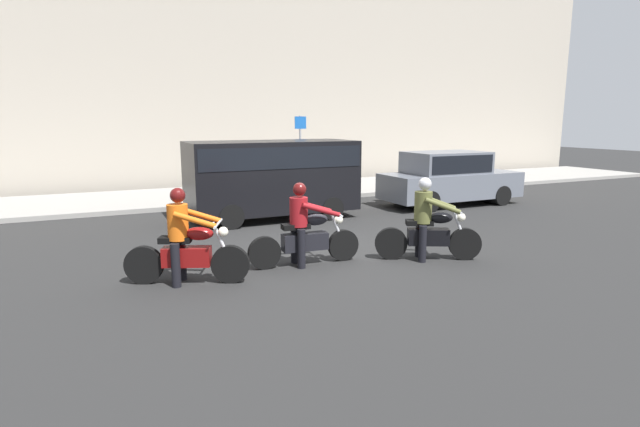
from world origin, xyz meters
TOP-DOWN VIEW (x-y plane):
  - ground_plane at (0.00, 0.00)m, footprint 80.00×80.00m
  - sidewalk_slab at (0.00, 8.00)m, footprint 40.00×4.40m
  - building_facade at (0.00, 11.40)m, footprint 40.00×1.40m
  - motorcycle_with_rider_olive at (1.34, -1.78)m, footprint 1.91×1.09m
  - motorcycle_with_rider_orange_stripe at (-3.23, -1.27)m, footprint 1.97×1.01m
  - motorcycle_with_rider_crimson at (-1.00, -1.10)m, footprint 2.20×0.70m
  - parked_van_black at (-0.01, 3.45)m, footprint 4.56×1.96m
  - parked_sedan_slate_gray at (5.91, 3.21)m, footprint 4.59×1.82m
  - street_sign_post at (2.52, 7.46)m, footprint 0.44×0.08m
  - pedestrian_bystander at (0.11, 8.53)m, footprint 0.34×0.34m

SIDE VIEW (x-z plane):
  - ground_plane at x=0.00m, z-range 0.00..0.00m
  - sidewalk_slab at x=0.00m, z-range 0.00..0.14m
  - motorcycle_with_rider_crimson at x=-1.00m, z-range -0.14..1.43m
  - motorcycle_with_rider_olive at x=1.34m, z-range -0.15..1.48m
  - motorcycle_with_rider_orange_stripe at x=-3.23m, z-range -0.15..1.47m
  - parked_sedan_slate_gray at x=5.91m, z-range 0.02..1.74m
  - pedestrian_bystander at x=0.11m, z-range 0.29..2.05m
  - parked_van_black at x=-0.01m, z-range 0.17..2.32m
  - street_sign_post at x=2.52m, z-range 0.42..3.15m
  - building_facade at x=0.00m, z-range 0.00..11.52m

